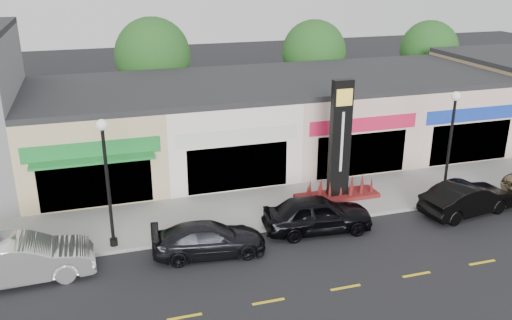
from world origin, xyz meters
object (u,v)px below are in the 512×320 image
(lamp_east_near, at_px, (451,135))
(car_white_van, at_px, (22,259))
(car_dark_sedan, at_px, (209,239))
(car_black_conv, at_px, (467,198))
(car_black_sedan, at_px, (318,214))
(pylon_sign, at_px, (339,158))
(lamp_west_near, at_px, (106,171))

(lamp_east_near, xyz_separation_m, car_white_van, (-19.36, -1.43, -2.62))
(car_dark_sedan, height_order, car_black_conv, car_black_conv)
(car_dark_sedan, distance_m, car_black_conv, 12.51)
(car_dark_sedan, xyz_separation_m, car_black_sedan, (5.03, 0.57, 0.15))
(car_white_van, xyz_separation_m, car_black_sedan, (12.12, 0.39, -0.03))
(lamp_east_near, distance_m, car_black_conv, 3.09)
(lamp_east_near, height_order, car_dark_sedan, lamp_east_near)
(pylon_sign, distance_m, car_dark_sedan, 8.15)
(car_white_van, xyz_separation_m, car_dark_sedan, (7.09, -0.18, -0.19))
(car_black_sedan, xyz_separation_m, car_black_conv, (7.48, -0.44, -0.05))
(car_black_sedan, bearing_deg, car_dark_sedan, 101.26)
(lamp_west_near, relative_size, car_dark_sedan, 1.18)
(lamp_west_near, height_order, car_white_van, lamp_west_near)
(lamp_west_near, distance_m, car_black_sedan, 9.21)
(pylon_sign, distance_m, car_black_sedan, 3.82)
(lamp_west_near, height_order, lamp_east_near, same)
(car_dark_sedan, bearing_deg, car_white_van, 93.90)
(car_black_sedan, bearing_deg, car_white_van, 96.61)
(lamp_west_near, bearing_deg, car_black_conv, -5.20)
(lamp_west_near, distance_m, pylon_sign, 11.19)
(pylon_sign, relative_size, car_black_sedan, 1.24)
(lamp_east_near, distance_m, car_black_sedan, 7.79)
(car_black_conv, bearing_deg, car_black_sedan, 77.52)
(lamp_east_near, height_order, car_black_sedan, lamp_east_near)
(car_dark_sedan, height_order, car_black_sedan, car_black_sedan)
(lamp_east_near, height_order, car_white_van, lamp_east_near)
(pylon_sign, bearing_deg, car_black_conv, -31.24)
(lamp_west_near, xyz_separation_m, car_dark_sedan, (3.73, -1.61, -2.81))
(lamp_west_near, bearing_deg, car_black_sedan, -6.75)
(pylon_sign, xyz_separation_m, car_white_van, (-14.36, -3.12, -1.42))
(car_white_van, bearing_deg, car_dark_sedan, -93.50)
(car_dark_sedan, bearing_deg, car_black_conv, -84.02)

